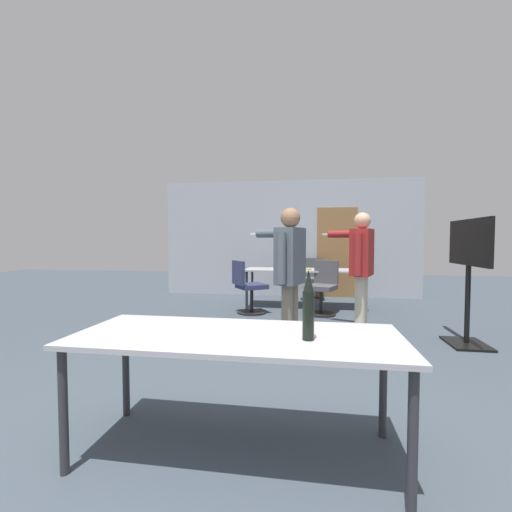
% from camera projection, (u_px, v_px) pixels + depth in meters
% --- Properties ---
extents(back_wall, '(5.93, 0.12, 2.69)m').
position_uv_depth(back_wall, '(290.00, 239.00, 8.00)').
color(back_wall, '#A3A8B2').
rests_on(back_wall, ground_plane).
extents(conference_table_near, '(1.95, 0.77, 0.74)m').
position_uv_depth(conference_table_near, '(237.00, 344.00, 2.06)').
color(conference_table_near, '#A8A8AD').
rests_on(conference_table_near, ground_plane).
extents(conference_table_far, '(2.29, 0.76, 0.74)m').
position_uv_depth(conference_table_far, '(305.00, 272.00, 6.64)').
color(conference_table_far, '#A8A8AD').
rests_on(conference_table_far, ground_plane).
extents(tv_screen, '(0.44, 1.08, 1.56)m').
position_uv_depth(tv_screen, '(469.00, 268.00, 4.20)').
color(tv_screen, black).
rests_on(tv_screen, ground_plane).
extents(person_near_casual, '(0.70, 0.75, 1.67)m').
position_uv_depth(person_near_casual, '(289.00, 266.00, 3.87)').
color(person_near_casual, slate).
rests_on(person_near_casual, ground_plane).
extents(person_right_polo, '(0.71, 0.81, 1.68)m').
position_uv_depth(person_right_polo, '(361.00, 261.00, 4.73)').
color(person_right_polo, beige).
rests_on(person_right_polo, ground_plane).
extents(office_chair_side_rolled, '(0.68, 0.67, 0.94)m').
position_uv_depth(office_chair_side_rolled, '(248.00, 289.00, 6.07)').
color(office_chair_side_rolled, black).
rests_on(office_chair_side_rolled, ground_plane).
extents(office_chair_mid_tucked, '(0.61, 0.65, 0.94)m').
position_uv_depth(office_chair_mid_tucked, '(323.00, 289.00, 6.03)').
color(office_chair_mid_tucked, black).
rests_on(office_chair_mid_tucked, ground_plane).
extents(office_chair_near_pushed, '(0.52, 0.55, 0.90)m').
position_uv_depth(office_chair_near_pushed, '(313.00, 280.00, 7.55)').
color(office_chair_near_pushed, black).
rests_on(office_chair_near_pushed, ground_plane).
extents(beer_bottle, '(0.07, 0.07, 0.40)m').
position_uv_depth(beer_bottle, '(308.00, 306.00, 1.92)').
color(beer_bottle, black).
rests_on(beer_bottle, conference_table_near).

